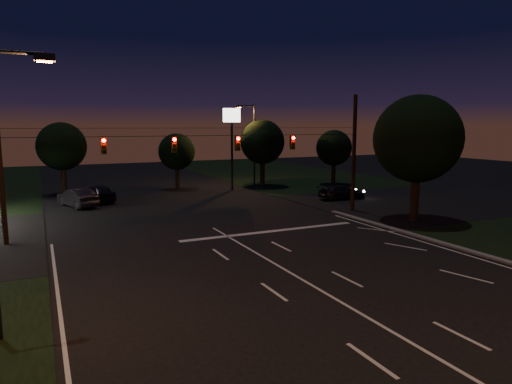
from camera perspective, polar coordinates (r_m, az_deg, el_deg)
ground at (r=18.17m, az=10.44°, el=-13.32°), size 140.00×140.00×0.00m
cross_street_right at (r=42.70m, az=19.67°, el=-1.15°), size 20.00×16.00×0.02m
center_line at (r=14.24m, az=25.69°, el=-20.39°), size 0.14×40.00×0.01m
stop_bar at (r=29.06m, az=1.91°, el=-4.93°), size 12.00×0.50×0.01m
utility_pole_right at (r=36.72m, az=11.92°, el=-2.32°), size 0.30×0.30×9.00m
utility_pole_left at (r=29.44m, az=-28.74°, el=-5.81°), size 0.28×0.28×8.00m
signal_span at (r=30.31m, az=-6.16°, el=6.08°), size 24.00×0.40×1.56m
pole_sign_right at (r=47.19m, az=-3.05°, el=7.79°), size 1.80×0.30×8.40m
street_light_right_far at (r=50.35m, az=-0.49°, el=6.70°), size 2.20×0.35×9.00m
tree_right_near at (r=33.49m, az=19.36°, el=6.16°), size 6.00×6.00×8.76m
tree_far_b at (r=47.82m, az=-23.10°, el=5.19°), size 4.60×4.60×6.98m
tree_far_c at (r=48.58m, az=-9.90°, el=4.93°), size 3.80×3.80×5.86m
tree_far_d at (r=49.92m, az=0.76°, el=6.20°), size 4.80×4.80×7.30m
tree_far_e at (r=52.29m, az=9.67°, el=5.40°), size 4.00×4.00×6.18m
car_oncoming_a at (r=42.31m, az=-19.27°, el=-0.14°), size 3.08×4.94×1.57m
car_oncoming_b at (r=40.36m, az=-21.43°, el=-0.66°), size 3.13×4.95×1.54m
car_cross at (r=42.10m, az=10.68°, el=-0.05°), size 4.50×1.91×1.29m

